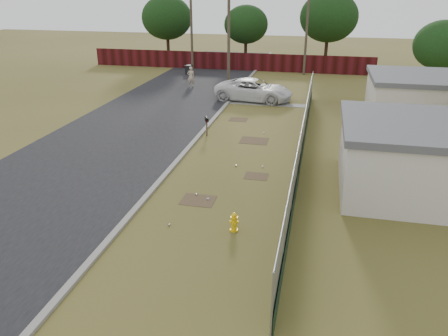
% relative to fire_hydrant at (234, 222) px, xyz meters
% --- Properties ---
extents(ground, '(120.00, 120.00, 0.00)m').
position_rel_fire_hydrant_xyz_m(ground, '(-1.15, 7.07, -0.35)').
color(ground, olive).
rests_on(ground, ground).
extents(street, '(15.10, 60.00, 0.12)m').
position_rel_fire_hydrant_xyz_m(street, '(-7.91, 15.12, -0.34)').
color(street, black).
rests_on(street, ground).
extents(chainlink_fence, '(0.10, 27.06, 2.02)m').
position_rel_fire_hydrant_xyz_m(chainlink_fence, '(1.97, 8.09, 0.44)').
color(chainlink_fence, gray).
rests_on(chainlink_fence, ground).
extents(privacy_fence, '(30.00, 0.12, 1.80)m').
position_rel_fire_hydrant_xyz_m(privacy_fence, '(-7.15, 32.07, 0.55)').
color(privacy_fence, '#4A0F14').
rests_on(privacy_fence, ground).
extents(utility_poles, '(12.60, 8.24, 9.00)m').
position_rel_fire_hydrant_xyz_m(utility_poles, '(-4.82, 27.73, 4.34)').
color(utility_poles, brown).
rests_on(utility_poles, ground).
extents(houses, '(9.30, 17.24, 3.10)m').
position_rel_fire_hydrant_xyz_m(houses, '(8.55, 10.20, 1.21)').
color(houses, beige).
rests_on(houses, ground).
extents(horizon_trees, '(33.32, 31.94, 7.78)m').
position_rel_fire_hydrant_xyz_m(horizon_trees, '(-0.31, 30.63, 4.27)').
color(horizon_trees, '#342317').
rests_on(horizon_trees, ground).
extents(fire_hydrant, '(0.35, 0.36, 0.76)m').
position_rel_fire_hydrant_xyz_m(fire_hydrant, '(0.00, 0.00, 0.00)').
color(fire_hydrant, yellow).
rests_on(fire_hydrant, ground).
extents(mailbox, '(0.34, 0.49, 1.15)m').
position_rel_fire_hydrant_xyz_m(mailbox, '(-3.75, 10.36, 0.56)').
color(mailbox, brown).
rests_on(mailbox, ground).
extents(pickup_truck, '(6.21, 3.37, 1.65)m').
position_rel_fire_hydrant_xyz_m(pickup_truck, '(-2.39, 19.54, 0.47)').
color(pickup_truck, silver).
rests_on(pickup_truck, ground).
extents(pedestrian, '(0.75, 0.62, 1.75)m').
position_rel_fire_hydrant_xyz_m(pedestrian, '(-8.59, 23.29, 0.52)').
color(pedestrian, '#CBB195').
rests_on(pedestrian, ground).
extents(trash_bin, '(0.77, 0.83, 0.94)m').
position_rel_fire_hydrant_xyz_m(trash_bin, '(-10.38, 28.58, 0.13)').
color(trash_bin, black).
rests_on(trash_bin, ground).
extents(scattered_litter, '(2.71, 11.86, 0.07)m').
position_rel_fire_hydrant_xyz_m(scattered_litter, '(-1.26, 4.74, -0.31)').
color(scattered_litter, beige).
rests_on(scattered_litter, ground).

